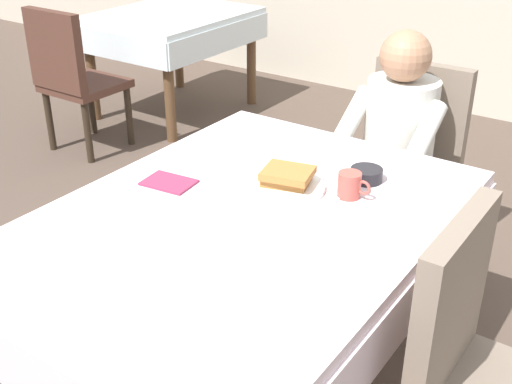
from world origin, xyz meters
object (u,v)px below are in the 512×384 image
at_px(chair_diner, 407,155).
at_px(spoon_near_edge, 217,233).
at_px(cup_coffee, 350,185).
at_px(background_table_far, 172,29).
at_px(chair_right_side, 480,364).
at_px(breakfast_stack, 287,176).
at_px(syrup_pitcher, 242,142).
at_px(dining_table_main, 243,239).
at_px(knife_right_of_plate, 330,206).
at_px(background_chair_empty, 71,73).
at_px(diner_person, 396,138).
at_px(plate_breakfast, 283,186).
at_px(fork_left_of_plate, 234,176).
at_px(bowl_butter, 366,175).

distance_m(chair_diner, spoon_near_edge, 1.33).
relative_size(cup_coffee, background_table_far, 0.10).
distance_m(chair_right_side, background_table_far, 3.61).
xyz_separation_m(chair_right_side, breakfast_stack, (-0.75, 0.23, 0.25)).
relative_size(syrup_pitcher, spoon_near_edge, 0.53).
bearing_deg(chair_diner, dining_table_main, 86.83).
bearing_deg(chair_right_side, chair_diner, -148.90).
xyz_separation_m(dining_table_main, cup_coffee, (0.22, 0.29, 0.13)).
relative_size(cup_coffee, knife_right_of_plate, 0.57).
height_order(spoon_near_edge, background_chair_empty, background_chair_empty).
bearing_deg(dining_table_main, breakfast_stack, 86.04).
height_order(diner_person, syrup_pitcher, diner_person).
relative_size(dining_table_main, chair_right_side, 1.64).
height_order(plate_breakfast, background_table_far, plate_breakfast).
relative_size(chair_right_side, fork_left_of_plate, 5.17).
bearing_deg(dining_table_main, chair_diner, 86.83).
relative_size(spoon_near_edge, background_chair_empty, 0.16).
bearing_deg(spoon_near_edge, cup_coffee, 72.84).
height_order(knife_right_of_plate, background_table_far, knife_right_of_plate).
height_order(diner_person, bowl_butter, diner_person).
bearing_deg(plate_breakfast, background_table_far, 138.86).
height_order(chair_right_side, plate_breakfast, chair_right_side).
bearing_deg(bowl_butter, breakfast_stack, -133.57).
height_order(dining_table_main, cup_coffee, cup_coffee).
bearing_deg(knife_right_of_plate, syrup_pitcher, 66.13).
bearing_deg(syrup_pitcher, dining_table_main, -53.62).
height_order(chair_diner, breakfast_stack, chair_diner).
relative_size(syrup_pitcher, fork_left_of_plate, 0.44).
bearing_deg(dining_table_main, spoon_near_edge, -86.42).
height_order(fork_left_of_plate, spoon_near_edge, same).
height_order(chair_right_side, background_table_far, chair_right_side).
height_order(dining_table_main, bowl_butter, bowl_butter).
height_order(breakfast_stack, bowl_butter, breakfast_stack).
distance_m(dining_table_main, syrup_pitcher, 0.50).
xyz_separation_m(syrup_pitcher, spoon_near_edge, (0.30, -0.53, -0.04)).
bearing_deg(chair_diner, background_chair_empty, 0.27).
height_order(cup_coffee, background_table_far, cup_coffee).
height_order(breakfast_stack, knife_right_of_plate, breakfast_stack).
xyz_separation_m(syrup_pitcher, knife_right_of_plate, (0.48, -0.19, -0.04)).
xyz_separation_m(plate_breakfast, background_table_far, (-2.17, 1.89, -0.13)).
bearing_deg(background_table_far, background_chair_empty, -90.00).
bearing_deg(knife_right_of_plate, plate_breakfast, 81.70).
bearing_deg(chair_diner, spoon_near_edge, 87.56).
bearing_deg(knife_right_of_plate, dining_table_main, 132.51).
bearing_deg(syrup_pitcher, breakfast_stack, -27.94).
xyz_separation_m(knife_right_of_plate, spoon_near_edge, (-0.19, -0.34, 0.00)).
height_order(plate_breakfast, syrup_pitcher, syrup_pitcher).
relative_size(plate_breakfast, background_table_far, 0.25).
bearing_deg(dining_table_main, diner_person, 86.34).
height_order(chair_right_side, spoon_near_edge, chair_right_side).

